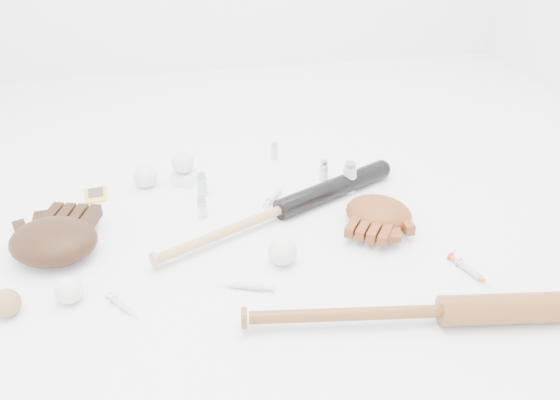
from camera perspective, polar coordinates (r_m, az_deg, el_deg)
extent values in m
plane|color=white|center=(1.62, -0.64, -3.20)|extent=(3.00, 3.00, 0.00)
cube|color=gold|center=(1.89, -18.71, 0.50)|extent=(0.08, 0.10, 0.01)
cube|color=white|center=(1.88, -9.96, 2.35)|extent=(0.09, 0.09, 0.04)
sphere|color=silver|center=(1.85, -10.13, 3.91)|extent=(0.08, 0.08, 0.08)
sphere|color=silver|center=(1.46, -21.21, -8.76)|extent=(0.07, 0.07, 0.07)
sphere|color=silver|center=(1.88, -13.91, 2.43)|extent=(0.08, 0.08, 0.08)
sphere|color=silver|center=(1.48, 0.29, -5.36)|extent=(0.08, 0.08, 0.08)
sphere|color=#947047|center=(1.48, -26.74, -9.62)|extent=(0.07, 0.07, 0.07)
cylinder|color=#B2BDC4|center=(1.86, 4.60, 3.06)|extent=(0.03, 0.03, 0.08)
cylinder|color=#B2BDC4|center=(2.00, -0.59, 5.16)|extent=(0.03, 0.03, 0.06)
cylinder|color=#B2BDC4|center=(1.79, -8.15, 1.64)|extent=(0.03, 0.03, 0.08)
cylinder|color=#B2BDC4|center=(1.80, 7.26, 2.36)|extent=(0.05, 0.05, 0.11)
cylinder|color=#B2BDC4|center=(1.68, -8.15, -0.73)|extent=(0.03, 0.03, 0.07)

